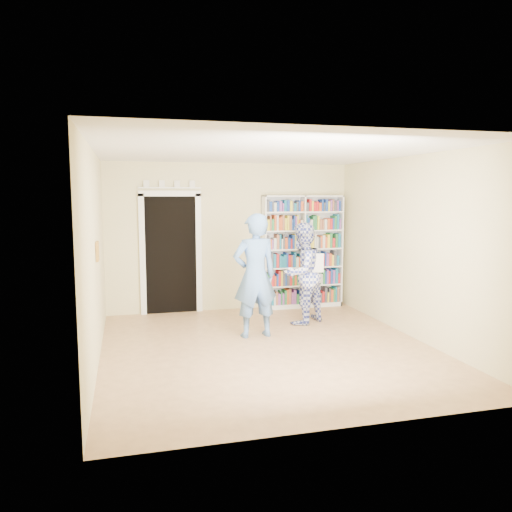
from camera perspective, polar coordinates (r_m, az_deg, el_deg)
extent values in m
plane|color=#996E4A|center=(7.08, 1.33, -10.46)|extent=(5.00, 5.00, 0.00)
plane|color=white|center=(6.78, 1.40, 11.88)|extent=(5.00, 5.00, 0.00)
plane|color=beige|center=(9.21, -2.91, 2.16)|extent=(4.50, 0.00, 4.50)
plane|color=beige|center=(6.55, -17.92, -0.11)|extent=(0.00, 5.00, 5.00)
plane|color=beige|center=(7.72, 17.64, 0.92)|extent=(0.00, 5.00, 5.00)
cube|color=white|center=(9.46, 5.33, 0.49)|extent=(1.54, 0.29, 2.12)
cube|color=white|center=(9.46, 5.33, 0.49)|extent=(0.02, 0.29, 2.12)
cube|color=black|center=(9.07, -9.70, 0.09)|extent=(0.90, 0.03, 2.10)
cube|color=white|center=(9.03, -12.85, -0.01)|extent=(0.10, 0.06, 2.20)
cube|color=white|center=(9.11, -6.56, 0.18)|extent=(0.10, 0.06, 2.20)
cube|color=white|center=(8.99, -9.83, 7.06)|extent=(1.10, 0.06, 0.10)
cube|color=white|center=(8.99, -9.84, 7.69)|extent=(1.10, 0.08, 0.02)
cube|color=brown|center=(6.74, -17.67, 0.52)|extent=(0.03, 0.25, 0.25)
imported|color=#5782C1|center=(7.43, -0.13, -2.26)|extent=(0.71, 0.49, 1.86)
imported|color=#303B95|center=(8.26, 5.27, -1.99)|extent=(1.03, 0.97, 1.67)
cube|color=white|center=(8.10, 6.99, -0.80)|extent=(0.21, 0.05, 0.31)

